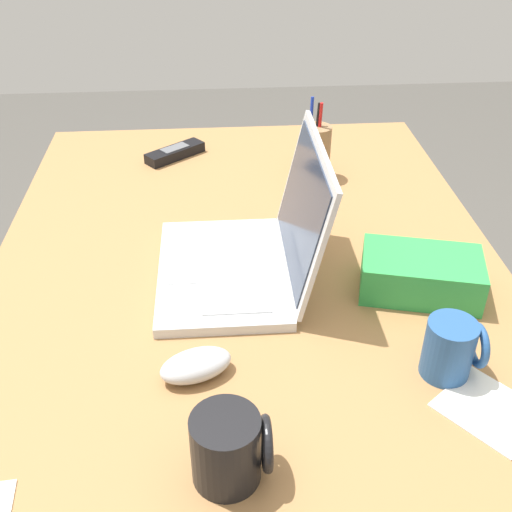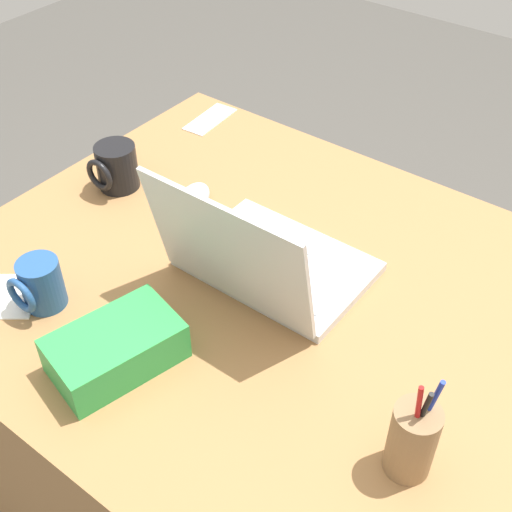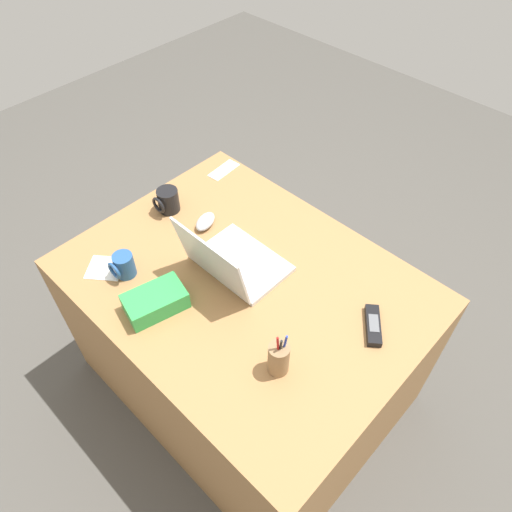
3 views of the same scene
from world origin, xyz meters
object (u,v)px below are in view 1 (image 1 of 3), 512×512
object	(u,v)px
laptop	(249,251)
pen_holder	(316,151)
snack_bag	(421,274)
computer_mouse	(196,365)
cordless_phone	(175,153)
coffee_mug_tall	(451,349)
coffee_mug_white	(229,448)

from	to	relation	value
laptop	pen_holder	bearing A→B (deg)	155.12
pen_holder	snack_bag	xyz separation A→B (m)	(0.44, 0.11, -0.03)
computer_mouse	snack_bag	world-z (taller)	snack_bag
cordless_phone	pen_holder	size ratio (longest dim) A/B	0.80
computer_mouse	snack_bag	xyz separation A→B (m)	(-0.17, 0.38, 0.01)
coffee_mug_tall	pen_holder	xyz separation A→B (m)	(-0.64, -0.10, 0.02)
pen_holder	snack_bag	distance (m)	0.46
computer_mouse	coffee_mug_white	size ratio (longest dim) A/B	1.10
laptop	coffee_mug_tall	xyz separation A→B (m)	(0.26, 0.27, -0.00)
computer_mouse	coffee_mug_tall	distance (m)	0.36
coffee_mug_white	coffee_mug_tall	distance (m)	0.35
coffee_mug_white	laptop	bearing A→B (deg)	173.07
coffee_mug_tall	snack_bag	xyz separation A→B (m)	(-0.19, 0.02, -0.01)
snack_bag	coffee_mug_white	bearing A→B (deg)	-44.12
computer_mouse	pen_holder	world-z (taller)	pen_holder
computer_mouse	laptop	bearing A→B (deg)	139.79
coffee_mug_tall	laptop	bearing A→B (deg)	-134.21
coffee_mug_tall	pen_holder	size ratio (longest dim) A/B	0.50
laptop	snack_bag	distance (m)	0.29
coffee_mug_tall	snack_bag	world-z (taller)	coffee_mug_tall
laptop	snack_bag	size ratio (longest dim) A/B	1.62
coffee_mug_tall	snack_bag	size ratio (longest dim) A/B	0.46
coffee_mug_white	pen_holder	distance (m)	0.82
laptop	coffee_mug_tall	size ratio (longest dim) A/B	3.55
coffee_mug_white	snack_bag	distance (m)	0.48
pen_holder	computer_mouse	bearing A→B (deg)	-23.30
computer_mouse	coffee_mug_tall	size ratio (longest dim) A/B	1.17
cordless_phone	computer_mouse	bearing A→B (deg)	4.26
coffee_mug_white	cordless_phone	bearing A→B (deg)	-173.95
computer_mouse	cordless_phone	xyz separation A→B (m)	(-0.74, -0.06, -0.01)
coffee_mug_white	coffee_mug_tall	xyz separation A→B (m)	(-0.15, 0.32, -0.00)
coffee_mug_white	cordless_phone	world-z (taller)	coffee_mug_white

